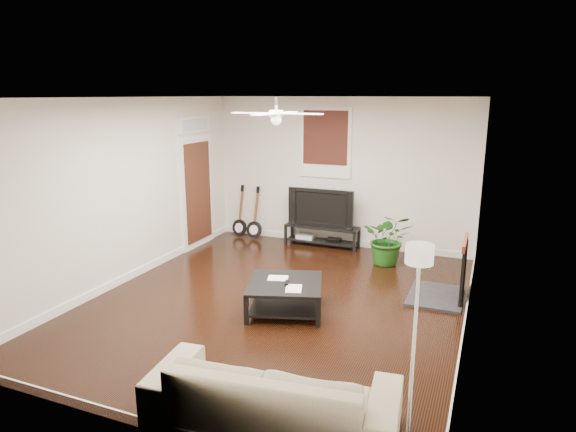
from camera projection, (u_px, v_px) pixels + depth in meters
name	position (u px, v px, depth m)	size (l,w,h in m)	color
room	(277.00, 204.00, 6.74)	(5.01, 6.01, 2.81)	black
brick_accent	(477.00, 205.00, 6.71)	(0.02, 2.20, 2.80)	#984D31
fireplace	(449.00, 268.00, 7.04)	(0.80, 1.10, 0.92)	black
window_back	(325.00, 143.00, 9.39)	(1.00, 0.06, 1.30)	black
door_left	(197.00, 182.00, 9.39)	(0.08, 1.00, 2.50)	white
tv_stand	(322.00, 236.00, 9.62)	(1.42, 0.38, 0.40)	black
tv	(323.00, 207.00, 9.50)	(1.27, 0.17, 0.73)	black
coffee_table	(285.00, 296.00, 6.72)	(0.97, 0.97, 0.41)	black
sofa	(272.00, 392.00, 4.36)	(2.18, 0.85, 0.64)	#C1A691
floor_lamp	(413.00, 353.00, 3.89)	(0.29, 0.29, 1.78)	silver
potted_plant	(388.00, 239.00, 8.51)	(0.82, 0.71, 0.91)	#1C5317
guitar_left	(239.00, 211.00, 10.17)	(0.33, 0.23, 1.06)	black
guitar_right	(254.00, 213.00, 10.01)	(0.33, 0.23, 1.06)	black
ceiling_fan	(276.00, 113.00, 6.45)	(1.24, 1.24, 0.32)	white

